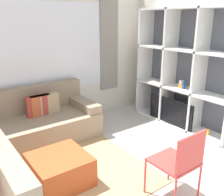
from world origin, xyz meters
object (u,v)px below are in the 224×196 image
shelving_unit (184,72)px  folding_chair (180,160)px  ottoman (60,170)px  couch_main (32,124)px

shelving_unit → folding_chair: size_ratio=2.49×
ottoman → folding_chair: (0.92, -1.06, 0.33)m
couch_main → folding_chair: couch_main is taller
shelving_unit → couch_main: bearing=158.7°
ottoman → shelving_unit: bearing=6.6°
shelving_unit → ottoman: shelving_unit is taller
folding_chair → couch_main: bearing=-71.4°
shelving_unit → couch_main: size_ratio=1.02×
shelving_unit → folding_chair: shelving_unit is taller
shelving_unit → couch_main: shelving_unit is taller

